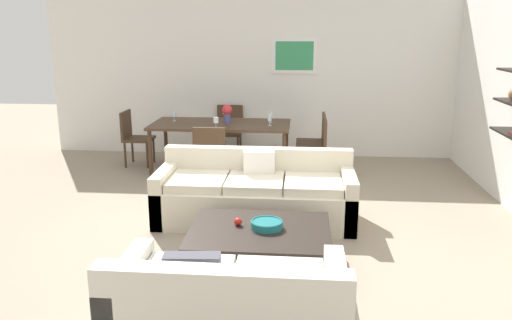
% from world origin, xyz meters
% --- Properties ---
extents(ground_plane, '(18.00, 18.00, 0.00)m').
position_xyz_m(ground_plane, '(0.00, 0.00, 0.00)').
color(ground_plane, gray).
extents(back_wall_unit, '(8.40, 0.09, 2.70)m').
position_xyz_m(back_wall_unit, '(0.30, 3.53, 1.35)').
color(back_wall_unit, silver).
rests_on(back_wall_unit, ground).
extents(sofa_beige, '(2.24, 0.90, 0.78)m').
position_xyz_m(sofa_beige, '(-0.05, 0.34, 0.29)').
color(sofa_beige, beige).
rests_on(sofa_beige, ground).
extents(loveseat_white, '(1.58, 0.90, 0.78)m').
position_xyz_m(loveseat_white, '(-0.01, -2.17, 0.29)').
color(loveseat_white, silver).
rests_on(loveseat_white, ground).
extents(coffee_table, '(1.29, 1.01, 0.38)m').
position_xyz_m(coffee_table, '(0.10, -0.89, 0.19)').
color(coffee_table, black).
rests_on(coffee_table, ground).
extents(decorative_bowl, '(0.30, 0.30, 0.07)m').
position_xyz_m(decorative_bowl, '(0.16, -0.86, 0.42)').
color(decorative_bowl, '#19666B').
rests_on(decorative_bowl, coffee_table).
extents(apple_on_coffee_table, '(0.07, 0.07, 0.07)m').
position_xyz_m(apple_on_coffee_table, '(-0.11, -0.81, 0.42)').
color(apple_on_coffee_table, red).
rests_on(apple_on_coffee_table, coffee_table).
extents(dining_table, '(2.10, 1.01, 0.75)m').
position_xyz_m(dining_table, '(-0.76, 2.38, 0.69)').
color(dining_table, '#422D1E').
rests_on(dining_table, ground).
extents(dining_chair_right_far, '(0.44, 0.44, 0.88)m').
position_xyz_m(dining_chair_right_far, '(0.69, 2.60, 0.50)').
color(dining_chair_right_far, '#422D1E').
rests_on(dining_chair_right_far, ground).
extents(dining_chair_foot, '(0.44, 0.44, 0.88)m').
position_xyz_m(dining_chair_foot, '(-0.76, 1.47, 0.50)').
color(dining_chair_foot, '#422D1E').
rests_on(dining_chair_foot, ground).
extents(dining_chair_head, '(0.44, 0.44, 0.88)m').
position_xyz_m(dining_chair_head, '(-0.76, 3.29, 0.50)').
color(dining_chair_head, '#422D1E').
rests_on(dining_chair_head, ground).
extents(dining_chair_right_near, '(0.44, 0.44, 0.88)m').
position_xyz_m(dining_chair_right_near, '(0.69, 2.15, 0.50)').
color(dining_chair_right_near, '#422D1E').
rests_on(dining_chair_right_near, ground).
extents(dining_chair_left_far, '(0.44, 0.44, 0.88)m').
position_xyz_m(dining_chair_left_far, '(-2.22, 2.60, 0.50)').
color(dining_chair_left_far, '#422D1E').
rests_on(dining_chair_left_far, ground).
extents(wine_glass_right_far, '(0.06, 0.06, 0.16)m').
position_xyz_m(wine_glass_right_far, '(-0.01, 2.50, 0.86)').
color(wine_glass_right_far, silver).
rests_on(wine_glass_right_far, dining_table).
extents(wine_glass_right_near, '(0.06, 0.06, 0.17)m').
position_xyz_m(wine_glass_right_near, '(-0.01, 2.25, 0.86)').
color(wine_glass_right_near, silver).
rests_on(wine_glass_right_near, dining_table).
extents(wine_glass_head, '(0.08, 0.08, 0.17)m').
position_xyz_m(wine_glass_head, '(-0.76, 2.82, 0.86)').
color(wine_glass_head, silver).
rests_on(wine_glass_head, dining_table).
extents(wine_glass_foot, '(0.07, 0.07, 0.17)m').
position_xyz_m(wine_glass_foot, '(-0.76, 1.93, 0.87)').
color(wine_glass_foot, silver).
rests_on(wine_glass_foot, dining_table).
extents(wine_glass_left_far, '(0.07, 0.07, 0.15)m').
position_xyz_m(wine_glass_left_far, '(-1.52, 2.50, 0.85)').
color(wine_glass_left_far, silver).
rests_on(wine_glass_left_far, dining_table).
extents(centerpiece_vase, '(0.16, 0.16, 0.28)m').
position_xyz_m(centerpiece_vase, '(-0.67, 2.42, 0.92)').
color(centerpiece_vase, '#4C518C').
rests_on(centerpiece_vase, dining_table).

